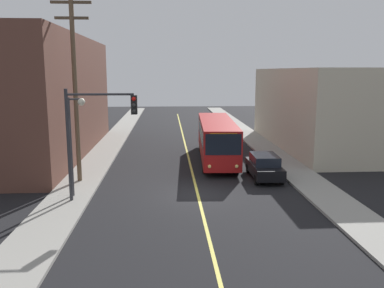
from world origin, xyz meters
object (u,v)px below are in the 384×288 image
city_bus (217,138)px  traffic_signal_left_corner (97,124)px  parked_car_black (264,166)px  utility_pole_near (75,81)px  street_lamp_left (74,132)px

city_bus → traffic_signal_left_corner: bearing=-126.7°
city_bus → parked_car_black: (2.47, -5.86, -0.98)m
parked_car_black → traffic_signal_left_corner: bearing=-156.7°
traffic_signal_left_corner → utility_pole_near: bearing=115.6°
parked_car_black → traffic_signal_left_corner: (-10.08, -4.34, 3.46)m
parked_car_black → utility_pole_near: 13.26m
utility_pole_near → city_bus: bearing=32.9°
traffic_signal_left_corner → street_lamp_left: (-1.42, 0.85, -0.56)m
parked_car_black → traffic_signal_left_corner: 11.51m
parked_car_black → utility_pole_near: bearing=-178.6°
utility_pole_near → traffic_signal_left_corner: 4.96m
city_bus → utility_pole_near: bearing=-147.1°
parked_car_black → street_lamp_left: (-11.50, -3.49, 2.90)m
parked_car_black → traffic_signal_left_corner: traffic_signal_left_corner is taller
traffic_signal_left_corner → street_lamp_left: size_ratio=1.09×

